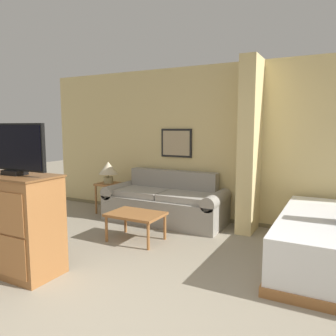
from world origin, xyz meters
TOP-DOWN VIEW (x-y plane):
  - wall_back at (-0.00, 3.57)m, footprint 7.39×0.16m
  - wall_partition_pillar at (0.40, 3.22)m, footprint 0.24×0.56m
  - couch at (-0.96, 3.08)m, footprint 2.05×0.84m
  - coffee_table at (-0.87, 2.04)m, footprint 0.76×0.54m
  - side_table at (-2.14, 3.07)m, footprint 0.39×0.39m
  - table_lamp at (-2.14, 3.07)m, footprint 0.35×0.35m
  - tv_dresser at (-1.47, 0.61)m, footprint 0.98×0.52m
  - tv at (-1.47, 0.61)m, footprint 0.92×0.16m

SIDE VIEW (x-z plane):
  - couch at x=-0.96m, z-range -0.11..0.73m
  - coffee_table at x=-0.87m, z-range 0.15..0.55m
  - side_table at x=-2.14m, z-range 0.17..0.73m
  - tv_dresser at x=-1.47m, z-range 0.00..1.08m
  - table_lamp at x=-2.14m, z-range 0.62..1.01m
  - wall_back at x=0.00m, z-range -0.01..2.59m
  - wall_partition_pillar at x=0.40m, z-range 0.00..2.60m
  - tv at x=-1.47m, z-range 1.08..1.63m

